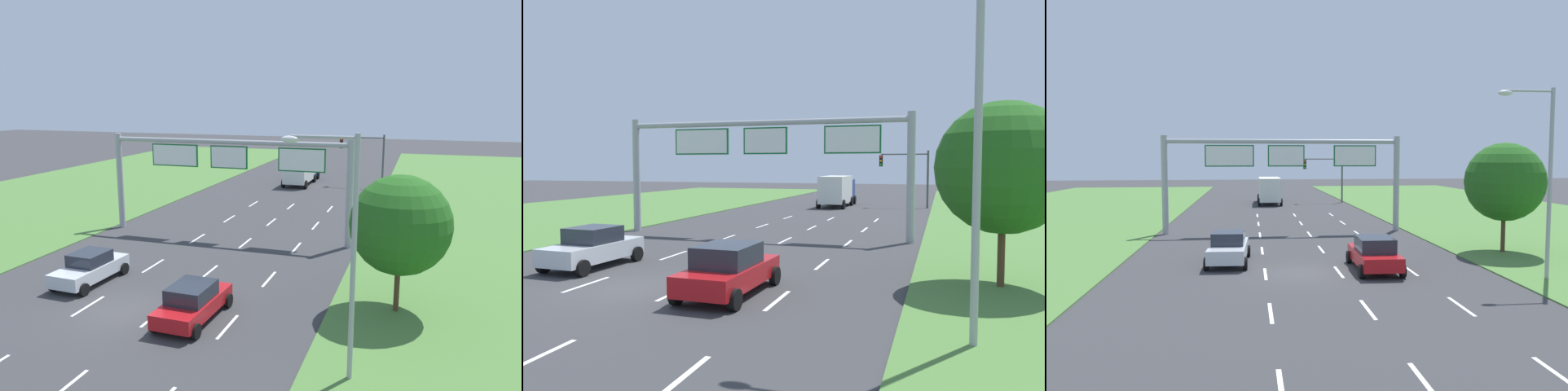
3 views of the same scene
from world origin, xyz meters
TOP-DOWN VIEW (x-y plane):
  - ground_plane at (0.00, 0.00)m, footprint 200.00×200.00m
  - lane_dashes_inner_left at (-1.75, 3.00)m, footprint 0.14×44.40m
  - lane_dashes_inner_right at (1.75, 3.00)m, footprint 0.14×44.40m
  - lane_dashes_slip at (5.25, 3.00)m, footprint 0.14×44.40m
  - car_near_red at (-3.56, 2.68)m, footprint 2.26×4.47m
  - car_lead_silver at (3.53, 0.23)m, footprint 2.23×4.49m
  - box_truck at (-0.18, 36.03)m, footprint 2.72×8.00m
  - sign_gantry at (0.12, 13.15)m, footprint 17.24×0.44m
  - traffic_light_mast at (6.67, 36.51)m, footprint 4.76×0.49m
  - street_lamp at (10.38, -2.49)m, footprint 2.61×0.32m
  - roadside_tree_near at (11.95, 3.79)m, footprint 4.47×4.47m

SIDE VIEW (x-z plane):
  - ground_plane at x=0.00m, z-range 0.00..0.00m
  - lane_dashes_inner_left at x=-1.75m, z-range 0.00..0.01m
  - lane_dashes_inner_right at x=1.75m, z-range 0.00..0.01m
  - lane_dashes_slip at x=5.25m, z-range 0.00..0.01m
  - car_near_red at x=-3.56m, z-range -0.01..1.63m
  - car_lead_silver at x=3.53m, z-range 0.00..1.64m
  - box_truck at x=-0.18m, z-range 0.14..3.23m
  - traffic_light_mast at x=6.67m, z-range 1.07..6.67m
  - roadside_tree_near at x=11.95m, z-range 0.91..7.22m
  - sign_gantry at x=0.12m, z-range 1.46..8.46m
  - street_lamp at x=10.38m, z-range 0.83..9.33m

